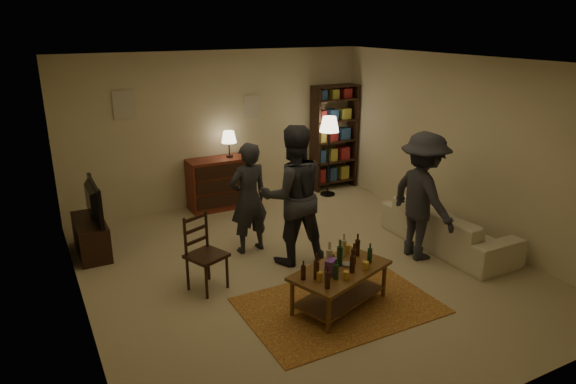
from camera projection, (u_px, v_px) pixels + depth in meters
floor at (303, 267)px, 6.94m from camera, size 6.00×6.00×0.00m
room_shell at (183, 106)px, 8.57m from camera, size 6.00×6.00×6.00m
rug at (339, 305)px, 5.99m from camera, size 2.20×1.50×0.01m
coffee_table at (339, 274)px, 5.86m from camera, size 1.32×0.99×0.82m
dining_chair at (203, 250)px, 6.26m from camera, size 0.55×0.55×0.97m
tv_stand at (90, 228)px, 7.24m from camera, size 0.40×1.00×1.06m
dresser at (218, 182)px, 8.98m from camera, size 1.00×0.50×1.36m
bookshelf at (334, 136)px, 9.94m from camera, size 0.90×0.34×2.02m
floor_lamp at (329, 130)px, 9.41m from camera, size 0.36×0.36×1.51m
sofa at (448, 227)px, 7.48m from camera, size 0.81×2.08×0.61m
person_left at (249, 198)px, 7.20m from camera, size 0.62×0.44×1.60m
person_right at (293, 195)px, 6.83m from camera, size 1.05×0.89×1.91m
person_by_sofa at (423, 196)px, 6.99m from camera, size 0.71×1.18×1.78m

